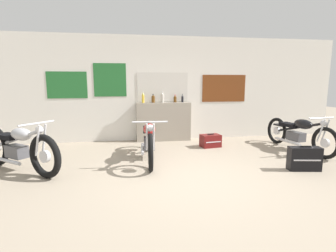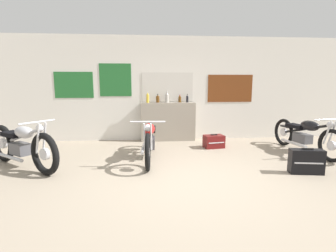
% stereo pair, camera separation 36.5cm
% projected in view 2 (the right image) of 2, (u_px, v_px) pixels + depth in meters
% --- Properties ---
extents(ground_plane, '(24.00, 24.00, 0.00)m').
position_uv_depth(ground_plane, '(188.00, 181.00, 4.24)').
color(ground_plane, gray).
extents(wall_back, '(10.00, 0.07, 2.80)m').
position_uv_depth(wall_back, '(169.00, 89.00, 7.15)').
color(wall_back, silver).
rests_on(wall_back, ground_plane).
extents(sill_counter, '(1.46, 0.28, 1.04)m').
position_uv_depth(sill_counter, '(168.00, 122.00, 7.12)').
color(sill_counter, gray).
rests_on(sill_counter, ground_plane).
extents(bottle_leftmost, '(0.07, 0.07, 0.30)m').
position_uv_depth(bottle_leftmost, '(148.00, 98.00, 6.93)').
color(bottle_leftmost, gold).
rests_on(bottle_leftmost, sill_counter).
extents(bottle_left_center, '(0.09, 0.09, 0.23)m').
position_uv_depth(bottle_left_center, '(158.00, 99.00, 7.00)').
color(bottle_left_center, '#5B3814').
rests_on(bottle_left_center, sill_counter).
extents(bottle_center, '(0.09, 0.09, 0.30)m').
position_uv_depth(bottle_center, '(167.00, 98.00, 7.02)').
color(bottle_center, '#B7B2A8').
rests_on(bottle_center, sill_counter).
extents(bottle_right_center, '(0.08, 0.08, 0.20)m').
position_uv_depth(bottle_right_center, '(180.00, 99.00, 7.06)').
color(bottle_right_center, '#5B3814').
rests_on(bottle_right_center, sill_counter).
extents(bottle_rightmost, '(0.06, 0.06, 0.22)m').
position_uv_depth(bottle_rightmost, '(187.00, 99.00, 7.08)').
color(bottle_rightmost, black).
rests_on(bottle_rightmost, sill_counter).
extents(motorcycle_red, '(0.64, 2.18, 0.89)m').
position_uv_depth(motorcycle_red, '(149.00, 139.00, 5.40)').
color(motorcycle_red, black).
rests_on(motorcycle_red, ground_plane).
extents(motorcycle_black, '(0.65, 2.12, 0.85)m').
position_uv_depth(motorcycle_black, '(305.00, 134.00, 5.89)').
color(motorcycle_black, black).
rests_on(motorcycle_black, ground_plane).
extents(motorcycle_silver, '(1.78, 1.44, 0.93)m').
position_uv_depth(motorcycle_silver, '(22.00, 145.00, 4.84)').
color(motorcycle_silver, black).
rests_on(motorcycle_silver, ground_plane).
extents(hard_case_black, '(0.59, 0.30, 0.46)m').
position_uv_depth(hard_case_black, '(306.00, 161.00, 4.57)').
color(hard_case_black, black).
rests_on(hard_case_black, ground_plane).
extents(hard_case_darkred, '(0.52, 0.38, 0.33)m').
position_uv_depth(hard_case_darkred, '(214.00, 141.00, 6.39)').
color(hard_case_darkred, maroon).
rests_on(hard_case_darkred, ground_plane).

